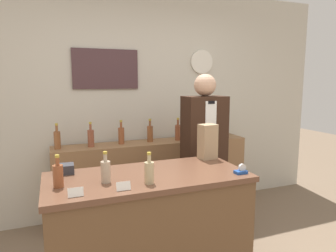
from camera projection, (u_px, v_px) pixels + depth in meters
The scene contains 19 objects.
back_wall at pixel (134, 102), 3.60m from camera, with size 5.20×0.09×2.70m.
back_shelf at pixel (154, 179), 3.57m from camera, with size 2.28×0.36×0.90m.
display_counter at pixel (149, 233), 2.26m from camera, with size 1.46×0.68×0.93m.
shopkeeper at pixel (204, 157), 3.07m from camera, with size 0.42×0.27×1.67m.
potted_plant at pixel (218, 124), 3.78m from camera, with size 0.23×0.23×0.31m.
paper_bag at pixel (208, 142), 2.62m from camera, with size 0.16×0.13×0.30m.
tape_dispenser at pixel (241, 170), 2.21m from camera, with size 0.09×0.06×0.07m.
price_card_left at pixel (76, 192), 1.76m from camera, with size 0.09×0.02×0.06m.
price_card_right at pixel (123, 186), 1.87m from camera, with size 0.09×0.02×0.06m.
gift_box at pixel (65, 169), 2.21m from camera, with size 0.13×0.12×0.07m.
counter_bottle_0 at pixel (58, 175), 1.92m from camera, with size 0.06×0.06×0.21m.
counter_bottle_1 at pixel (106, 171), 2.01m from camera, with size 0.06×0.06×0.21m.
counter_bottle_2 at pixel (149, 172), 1.99m from camera, with size 0.06×0.06×0.21m.
shelf_bottle_0 at pixel (57, 139), 3.12m from camera, with size 0.07×0.07×0.27m.
shelf_bottle_1 at pixel (91, 138), 3.22m from camera, with size 0.07×0.07×0.27m.
shelf_bottle_2 at pixel (121, 135), 3.37m from camera, with size 0.07×0.07×0.27m.
shelf_bottle_3 at pixel (150, 133), 3.49m from camera, with size 0.07×0.07×0.27m.
shelf_bottle_4 at pixel (178, 132), 3.58m from camera, with size 0.07×0.07×0.27m.
shelf_bottle_5 at pixel (202, 130), 3.74m from camera, with size 0.07×0.07×0.27m.
Camera 1 is at (-0.93, -1.51, 1.60)m, focal length 32.00 mm.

